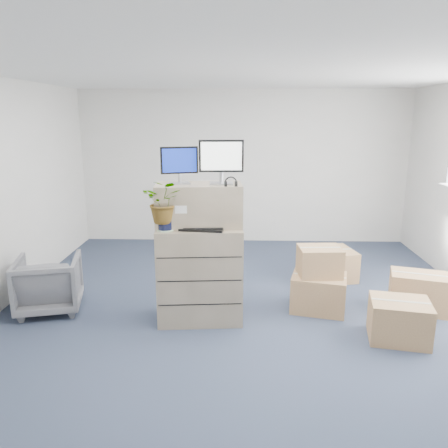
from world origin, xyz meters
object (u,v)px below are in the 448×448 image
(potted_plant, at_px, (165,207))
(office_chair, at_px, (49,281))
(keyboard, at_px, (202,229))
(monitor_right, at_px, (221,159))
(filing_cabinet_lower, at_px, (200,273))
(monitor_left, at_px, (179,163))
(water_bottle, at_px, (204,214))

(potted_plant, distance_m, office_chair, 1.85)
(keyboard, bearing_deg, office_chair, 178.83)
(keyboard, bearing_deg, monitor_right, 50.71)
(filing_cabinet_lower, distance_m, monitor_left, 1.29)
(filing_cabinet_lower, height_order, potted_plant, potted_plant)
(monitor_right, bearing_deg, monitor_left, 176.86)
(filing_cabinet_lower, relative_size, monitor_left, 2.73)
(monitor_left, xyz_separation_m, keyboard, (0.26, -0.19, -0.70))
(keyboard, distance_m, potted_plant, 0.47)
(monitor_left, xyz_separation_m, potted_plant, (-0.14, -0.22, -0.45))
(keyboard, height_order, office_chair, keyboard)
(office_chair, bearing_deg, potted_plant, 153.49)
(monitor_right, xyz_separation_m, potted_plant, (-0.60, -0.22, -0.49))
(keyboard, xyz_separation_m, office_chair, (-1.91, 0.31, -0.76))
(keyboard, bearing_deg, water_bottle, 95.39)
(monitor_left, height_order, monitor_right, monitor_right)
(monitor_right, relative_size, keyboard, 1.02)
(filing_cabinet_lower, height_order, office_chair, filing_cabinet_lower)
(water_bottle, relative_size, potted_plant, 0.46)
(potted_plant, relative_size, office_chair, 0.76)
(filing_cabinet_lower, relative_size, office_chair, 1.50)
(water_bottle, bearing_deg, office_chair, 177.22)
(filing_cabinet_lower, height_order, water_bottle, water_bottle)
(water_bottle, distance_m, office_chair, 2.12)
(office_chair, bearing_deg, keyboard, 156.76)
(keyboard, relative_size, office_chair, 0.65)
(filing_cabinet_lower, distance_m, office_chair, 1.89)
(water_bottle, xyz_separation_m, potted_plant, (-0.41, -0.24, 0.13))
(monitor_right, bearing_deg, potted_plant, -163.21)
(filing_cabinet_lower, xyz_separation_m, potted_plant, (-0.35, -0.17, 0.82))
(monitor_right, bearing_deg, filing_cabinet_lower, -172.79)
(keyboard, xyz_separation_m, water_bottle, (0.01, 0.22, 0.12))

